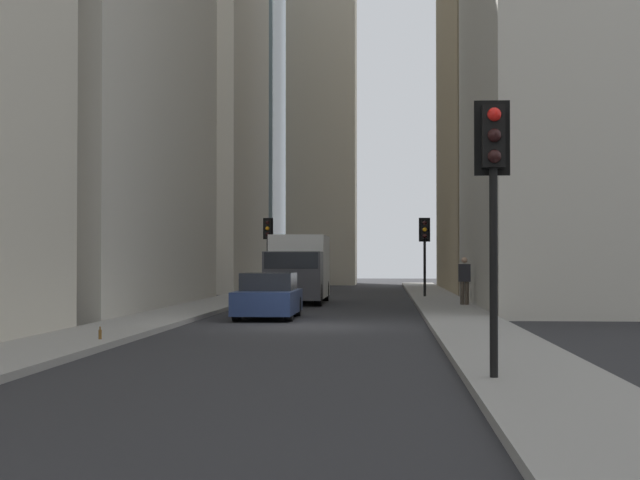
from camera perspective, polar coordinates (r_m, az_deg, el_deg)
ground_plane at (r=27.24m, az=-0.92°, el=-4.99°), size 135.00×135.00×0.00m
sidewalk_right at (r=27.97m, az=-10.18°, el=-4.73°), size 90.00×2.20×0.14m
sidewalk_left at (r=27.23m, az=8.59°, el=-4.83°), size 90.00×2.20×0.14m
building_left_far at (r=57.92m, az=12.24°, el=10.28°), size 19.62×10.00×26.52m
building_right_far at (r=60.48m, az=-8.61°, el=9.35°), size 15.30×10.00×25.63m
church_spire at (r=74.25m, az=0.14°, el=13.46°), size 5.38×5.38×39.32m
delivery_truck at (r=41.18m, az=-1.25°, el=-1.65°), size 6.46×2.25×2.84m
sedan_navy at (r=30.69m, az=-3.01°, el=-3.31°), size 4.30×1.78×1.42m
traffic_light_foreground at (r=14.50m, az=9.97°, el=3.87°), size 0.43×0.52×4.02m
traffic_light_midblock at (r=45.50m, az=6.06°, el=0.08°), size 0.43×0.52×3.61m
traffic_light_far_junction at (r=50.93m, az=-3.04°, el=0.14°), size 0.43×0.52×3.84m
pedestrian at (r=37.41m, az=8.34°, el=-2.22°), size 0.26×0.44×1.78m
discarded_bottle at (r=21.57m, az=-12.58°, el=-5.32°), size 0.07×0.07×0.27m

